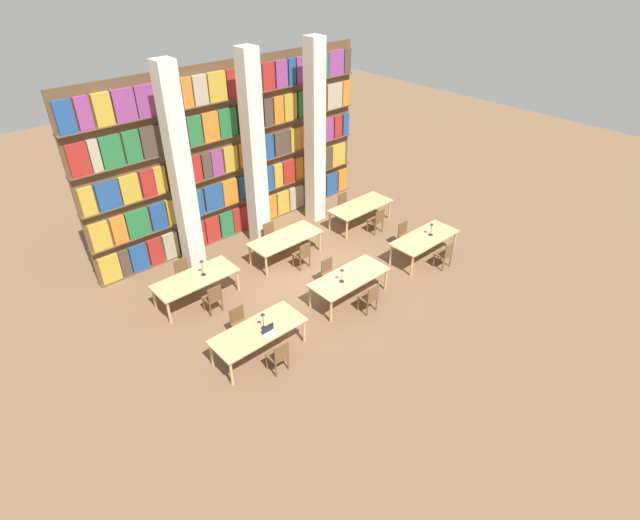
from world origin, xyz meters
name	(u,v)px	position (x,y,z in m)	size (l,w,h in m)	color
ground_plane	(317,277)	(0.00, 0.00, 0.00)	(40.00, 40.00, 0.00)	brown
bookshelf_bank	(236,155)	(0.01, 3.83, 2.65)	(9.90, 0.35, 5.50)	brown
pillar_left	(181,176)	(-2.41, 2.79, 3.00)	(0.50, 0.50, 6.00)	silver
pillar_center	(254,154)	(0.00, 2.79, 3.00)	(0.50, 0.50, 6.00)	silver
pillar_right	(315,136)	(2.41, 2.79, 3.00)	(0.50, 0.50, 6.00)	silver
reading_table_0	(258,332)	(-3.14, -1.47, 0.66)	(2.27, 0.98, 0.73)	tan
chair_0	(279,356)	(-3.15, -2.24, 0.47)	(0.42, 0.40, 0.87)	brown
chair_1	(240,323)	(-3.15, -0.70, 0.47)	(0.42, 0.40, 0.87)	brown
desk_lamp_0	(263,318)	(-3.01, -1.51, 1.04)	(0.14, 0.14, 0.46)	#232328
laptop	(270,332)	(-3.01, -1.77, 0.77)	(0.32, 0.22, 0.21)	silver
reading_table_1	(349,278)	(-0.02, -1.35, 0.66)	(2.27, 0.98, 0.73)	tan
chair_2	(370,297)	(-0.03, -2.13, 0.47)	(0.42, 0.40, 0.87)	brown
chair_3	(330,272)	(-0.03, -0.58, 0.47)	(0.42, 0.40, 0.87)	brown
desk_lamp_1	(342,273)	(-0.34, -1.39, 1.01)	(0.14, 0.14, 0.42)	#232328
reading_table_2	(425,239)	(3.16, -1.41, 0.66)	(2.27, 0.98, 0.73)	tan
chair_4	(445,254)	(3.19, -2.18, 0.47)	(0.42, 0.40, 0.87)	brown
chair_5	(405,235)	(3.19, -0.64, 0.47)	(0.42, 0.40, 0.87)	brown
desk_lamp_2	(431,227)	(3.39, -1.45, 1.01)	(0.14, 0.14, 0.42)	#232328
reading_table_3	(196,280)	(-3.15, 1.38, 0.66)	(2.27, 0.98, 0.73)	tan
chair_6	(213,298)	(-3.11, 0.61, 0.47)	(0.42, 0.40, 0.87)	brown
chair_7	(184,273)	(-3.11, 2.15, 0.47)	(0.42, 0.40, 0.87)	brown
desk_lamp_3	(202,265)	(-2.92, 1.34, 1.06)	(0.14, 0.14, 0.49)	#232328
reading_table_4	(285,239)	(-0.02, 1.43, 0.66)	(2.27, 0.98, 0.73)	tan
chair_8	(303,254)	(0.01, 0.65, 0.47)	(0.42, 0.40, 0.87)	brown
chair_9	(271,235)	(0.01, 2.20, 0.47)	(0.42, 0.40, 0.87)	brown
reading_table_5	(361,207)	(3.24, 1.39, 0.66)	(2.27, 0.98, 0.73)	tan
chair_10	(377,220)	(3.23, 0.61, 0.47)	(0.42, 0.40, 0.87)	brown
chair_11	(344,204)	(3.23, 2.16, 0.47)	(0.42, 0.40, 0.87)	brown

